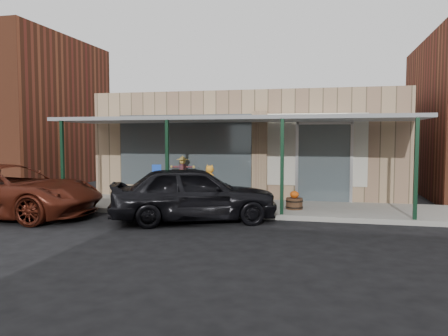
% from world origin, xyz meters
% --- Properties ---
extents(ground, '(120.00, 120.00, 0.00)m').
position_xyz_m(ground, '(0.00, 0.00, 0.00)').
color(ground, black).
rests_on(ground, ground).
extents(sidewalk, '(40.00, 3.20, 0.15)m').
position_xyz_m(sidewalk, '(0.00, 3.60, 0.07)').
color(sidewalk, gray).
rests_on(sidewalk, ground).
extents(storefront, '(12.00, 6.25, 4.20)m').
position_xyz_m(storefront, '(-0.00, 8.16, 2.09)').
color(storefront, tan).
rests_on(storefront, ground).
extents(awning, '(12.00, 3.00, 3.04)m').
position_xyz_m(awning, '(0.00, 3.56, 3.01)').
color(awning, slate).
rests_on(awning, ground).
extents(block_buildings_near, '(61.00, 8.00, 8.00)m').
position_xyz_m(block_buildings_near, '(2.01, 9.20, 3.77)').
color(block_buildings_near, brown).
rests_on(block_buildings_near, ground).
extents(barrel_scarecrow, '(0.98, 0.68, 1.61)m').
position_xyz_m(barrel_scarecrow, '(-2.14, 4.70, 0.69)').
color(barrel_scarecrow, '#4C2E1E').
rests_on(barrel_scarecrow, sidewalk).
extents(barrel_pumpkin, '(0.62, 0.62, 0.63)m').
position_xyz_m(barrel_pumpkin, '(2.10, 3.20, 0.37)').
color(barrel_pumpkin, '#4C2E1E').
rests_on(barrel_pumpkin, sidewalk).
extents(handicap_sign, '(0.28, 0.11, 1.41)m').
position_xyz_m(handicap_sign, '(-2.26, 2.40, 1.06)').
color(handicap_sign, gray).
rests_on(handicap_sign, sidewalk).
extents(parked_sedan, '(5.15, 3.51, 1.63)m').
position_xyz_m(parked_sedan, '(-0.65, 1.25, 0.82)').
color(parked_sedan, black).
rests_on(parked_sedan, ground).
extents(car_maroon, '(5.89, 2.86, 1.61)m').
position_xyz_m(car_maroon, '(-6.44, 0.61, 0.81)').
color(car_maroon, '#531C10').
rests_on(car_maroon, ground).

